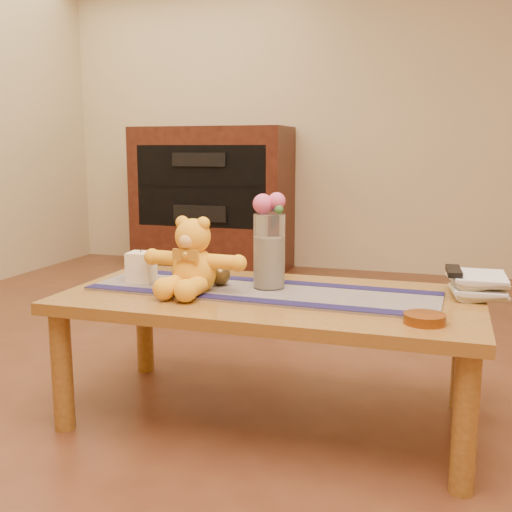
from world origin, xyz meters
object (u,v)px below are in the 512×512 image
(glass_vase, at_px, (269,251))
(amber_dish, at_px, (425,319))
(tv_remote, at_px, (454,271))
(pillar_candle, at_px, (141,267))
(teddy_bear, at_px, (194,256))
(book_bottom, at_px, (452,292))
(bronze_ball, at_px, (220,275))

(glass_vase, relative_size, amber_dish, 2.18)
(tv_remote, height_order, amber_dish, tv_remote)
(pillar_candle, bearing_deg, teddy_bear, -16.07)
(pillar_candle, distance_m, tv_remote, 1.10)
(teddy_bear, xyz_separation_m, glass_vase, (0.23, 0.11, 0.01))
(teddy_bear, distance_m, book_bottom, 0.89)
(teddy_bear, height_order, tv_remote, teddy_bear)
(glass_vase, bearing_deg, pillar_candle, -174.55)
(pillar_candle, relative_size, amber_dish, 0.91)
(glass_vase, relative_size, book_bottom, 1.17)
(bronze_ball, bearing_deg, pillar_candle, -175.09)
(pillar_candle, xyz_separation_m, book_bottom, (1.09, 0.16, -0.05))
(teddy_bear, bearing_deg, book_bottom, 18.96)
(tv_remote, bearing_deg, book_bottom, 90.00)
(bronze_ball, relative_size, amber_dish, 0.64)
(glass_vase, bearing_deg, tv_remote, 9.78)
(amber_dish, bearing_deg, book_bottom, 78.91)
(pillar_candle, distance_m, glass_vase, 0.48)
(book_bottom, relative_size, tv_remote, 1.39)
(pillar_candle, relative_size, bronze_ball, 1.42)
(pillar_candle, bearing_deg, amber_dish, -12.21)
(teddy_bear, distance_m, tv_remote, 0.88)
(tv_remote, bearing_deg, teddy_bear, -169.70)
(glass_vase, bearing_deg, teddy_bear, -153.89)
(teddy_bear, height_order, glass_vase, glass_vase)
(teddy_bear, height_order, pillar_candle, teddy_bear)
(teddy_bear, bearing_deg, amber_dish, -7.24)
(book_bottom, height_order, tv_remote, tv_remote)
(bronze_ball, height_order, tv_remote, tv_remote)
(book_bottom, bearing_deg, tv_remote, -93.00)
(teddy_bear, xyz_separation_m, bronze_ball, (0.06, 0.09, -0.08))
(teddy_bear, relative_size, amber_dish, 2.99)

